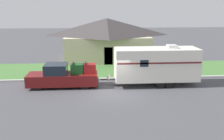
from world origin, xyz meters
name	(u,v)px	position (x,y,z in m)	size (l,w,h in m)	color
ground_plane	(115,93)	(0.00, 0.00, 0.00)	(120.00, 120.00, 0.00)	#47474C
curb_strip	(112,79)	(0.00, 3.75, 0.07)	(80.00, 0.30, 0.14)	#ADADA8
lawn_strip	(109,70)	(0.00, 7.40, 0.01)	(80.00, 7.00, 0.03)	#477538
house_across_street	(107,38)	(0.03, 12.87, 2.72)	(11.25, 6.92, 5.24)	beige
pickup_truck	(64,76)	(-4.26, 1.85, 0.92)	(6.01, 2.01, 2.09)	black
travel_trailer	(156,64)	(3.72, 1.85, 1.86)	(8.41, 2.41, 3.52)	black
mailbox	(79,68)	(-3.06, 4.37, 1.04)	(0.48, 0.20, 1.36)	brown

